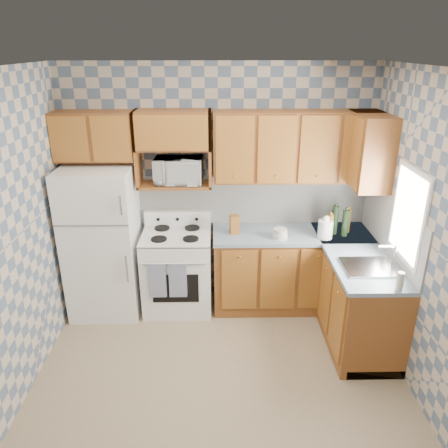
{
  "coord_description": "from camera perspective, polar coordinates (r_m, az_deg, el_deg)",
  "views": [
    {
      "loc": [
        -0.02,
        -3.13,
        2.86
      ],
      "look_at": [
        0.05,
        0.75,
        1.25
      ],
      "focal_mm": 35.0,
      "sensor_mm": 36.0,
      "label": 1
    }
  ],
  "objects": [
    {
      "name": "floor",
      "position": [
        4.24,
        -0.53,
        -19.89
      ],
      "size": [
        3.4,
        3.4,
        0.0
      ],
      "primitive_type": "plane",
      "color": "#8B7858",
      "rests_on": "ground"
    },
    {
      "name": "back_wall",
      "position": [
        4.97,
        -0.75,
        4.82
      ],
      "size": [
        3.4,
        0.02,
        2.7
      ],
      "primitive_type": "cube",
      "color": "slate",
      "rests_on": "ground"
    },
    {
      "name": "right_wall",
      "position": [
        3.88,
        25.43,
        -2.71
      ],
      "size": [
        0.02,
        3.2,
        2.7
      ],
      "primitive_type": "cube",
      "color": "slate",
      "rests_on": "ground"
    },
    {
      "name": "backsplash_back",
      "position": [
        5.02,
        3.83,
        3.17
      ],
      "size": [
        2.6,
        0.02,
        0.56
      ],
      "primitive_type": "cube",
      "color": "white",
      "rests_on": "back_wall"
    },
    {
      "name": "backsplash_right",
      "position": [
        4.6,
        20.89,
        -0.2
      ],
      "size": [
        0.02,
        1.6,
        0.56
      ],
      "primitive_type": "cube",
      "color": "white",
      "rests_on": "right_wall"
    },
    {
      "name": "refrigerator",
      "position": [
        4.98,
        -15.53,
        -2.26
      ],
      "size": [
        0.75,
        0.7,
        1.68
      ],
      "primitive_type": "cube",
      "color": "white",
      "rests_on": "floor"
    },
    {
      "name": "stove_body",
      "position": [
        5.04,
        -6.06,
        -6.17
      ],
      "size": [
        0.76,
        0.65,
        0.9
      ],
      "primitive_type": "cube",
      "color": "white",
      "rests_on": "floor"
    },
    {
      "name": "cooktop",
      "position": [
        4.84,
        -6.28,
        -1.44
      ],
      "size": [
        0.76,
        0.65,
        0.02
      ],
      "primitive_type": "cube",
      "color": "silver",
      "rests_on": "stove_body"
    },
    {
      "name": "backguard",
      "position": [
        5.06,
        -6.06,
        0.81
      ],
      "size": [
        0.76,
        0.08,
        0.17
      ],
      "primitive_type": "cube",
      "color": "white",
      "rests_on": "cooktop"
    },
    {
      "name": "dish_towel_left",
      "position": [
        4.72,
        -8.72,
        -7.31
      ],
      "size": [
        0.19,
        0.02,
        0.4
      ],
      "primitive_type": "cube",
      "color": "navy",
      "rests_on": "stove_body"
    },
    {
      "name": "dish_towel_right",
      "position": [
        4.7,
        -6.04,
        -7.33
      ],
      "size": [
        0.19,
        0.02,
        0.4
      ],
      "primitive_type": "cube",
      "color": "navy",
      "rests_on": "stove_body"
    },
    {
      "name": "base_cabinets_back",
      "position": [
        5.12,
        8.64,
        -5.98
      ],
      "size": [
        1.75,
        0.6,
        0.88
      ],
      "primitive_type": "cube",
      "color": "brown",
      "rests_on": "floor"
    },
    {
      "name": "base_cabinets_right",
      "position": [
        4.83,
        16.41,
        -8.58
      ],
      "size": [
        0.6,
        1.6,
        0.88
      ],
      "primitive_type": "cube",
      "color": "brown",
      "rests_on": "floor"
    },
    {
      "name": "countertop_back",
      "position": [
        4.91,
        8.96,
        -1.28
      ],
      "size": [
        1.77,
        0.63,
        0.04
      ],
      "primitive_type": "cube",
      "color": "gray",
      "rests_on": "base_cabinets_back"
    },
    {
      "name": "countertop_right",
      "position": [
        4.61,
        16.97,
        -3.67
      ],
      "size": [
        0.63,
        1.6,
        0.04
      ],
      "primitive_type": "cube",
      "color": "gray",
      "rests_on": "base_cabinets_right"
    },
    {
      "name": "upper_cabinets_back",
      "position": [
        4.75,
        9.38,
        9.96
      ],
      "size": [
        1.75,
        0.33,
        0.74
      ],
      "primitive_type": "cube",
      "color": "brown",
      "rests_on": "back_wall"
    },
    {
      "name": "upper_cabinets_fridge",
      "position": [
        4.82,
        -16.59,
        10.98
      ],
      "size": [
        0.82,
        0.33,
        0.5
      ],
      "primitive_type": "cube",
      "color": "brown",
      "rests_on": "back_wall"
    },
    {
      "name": "upper_cabinets_right",
      "position": [
        4.76,
        18.32,
        9.14
      ],
      "size": [
        0.33,
        0.7,
        0.74
      ],
      "primitive_type": "cube",
      "color": "brown",
      "rests_on": "right_wall"
    },
    {
      "name": "microwave_shelf",
      "position": [
        4.8,
        -6.38,
        5.13
      ],
      "size": [
        0.8,
        0.33,
        0.03
      ],
      "primitive_type": "cube",
      "color": "brown",
      "rests_on": "back_wall"
    },
    {
      "name": "microwave",
      "position": [
        4.78,
        -5.94,
        7.02
      ],
      "size": [
        0.53,
        0.37,
        0.28
      ],
      "primitive_type": "imported",
      "rotation": [
        0.0,
        0.0,
        -0.05
      ],
      "color": "white",
      "rests_on": "microwave_shelf"
    },
    {
      "name": "sink",
      "position": [
        4.31,
        18.41,
        -5.4
      ],
      "size": [
        0.48,
        0.4,
        0.03
      ],
      "primitive_type": "cube",
      "color": "#B7B7BC",
      "rests_on": "countertop_right"
    },
    {
      "name": "window",
      "position": [
        4.21,
        22.94,
        1.1
      ],
      "size": [
        0.02,
        0.66,
        0.86
      ],
      "primitive_type": "cube",
      "color": "silver",
      "rests_on": "right_wall"
    },
    {
      "name": "bottle_0",
      "position": [
        4.9,
        14.26,
        0.5
      ],
      "size": [
        0.07,
        0.07,
        0.32
      ],
      "primitive_type": "cylinder",
      "color": "black",
      "rests_on": "countertop_back"
    },
    {
      "name": "bottle_1",
      "position": [
        4.88,
        15.55,
        0.13
      ],
      "size": [
        0.07,
        0.07,
        0.3
      ],
      "primitive_type": "cylinder",
      "color": "black",
      "rests_on": "countertop_back"
    },
    {
      "name": "bottle_2",
      "position": [
        4.99,
        15.79,
        0.46
      ],
      "size": [
        0.07,
        0.07,
        0.28
      ],
      "primitive_type": "cylinder",
      "color": "brown",
      "rests_on": "countertop_back"
    },
    {
      "name": "bottle_3",
      "position": [
        4.83,
        13.65,
        -0.21
      ],
      "size": [
        0.07,
        0.07,
        0.25
      ],
      "primitive_type": "cylinder",
      "color": "brown",
      "rests_on": "countertop_back"
    },
    {
      "name": "knife_block",
      "position": [
        4.78,
        1.35,
        -0.05
      ],
      "size": [
        0.11,
        0.11,
        0.21
      ],
      "primitive_type": "cube",
      "rotation": [
        0.0,
        0.0,
        0.19
      ],
      "color": "brown",
      "rests_on": "countertop_back"
    },
    {
      "name": "electric_kettle",
      "position": [
        4.79,
        13.09,
        -0.68
      ],
      "size": [
        0.16,
        0.16,
        0.2
      ],
      "primitive_type": "cylinder",
      "color": "white",
      "rests_on": "countertop_back"
    },
    {
      "name": "food_containers",
      "position": [
        4.72,
        7.35,
        -1.22
      ],
      "size": [
        0.16,
        0.16,
        0.11
      ],
      "primitive_type": null,
      "color": "beige",
      "rests_on": "countertop_back"
    },
    {
      "name": "soap_bottle",
      "position": [
        3.99,
        22.01,
        -6.97
      ],
      "size": [
        0.06,
        0.06,
        0.17
      ],
      "primitive_type": "cylinder",
      "color": "beige",
      "rests_on": "countertop_right"
    }
  ]
}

